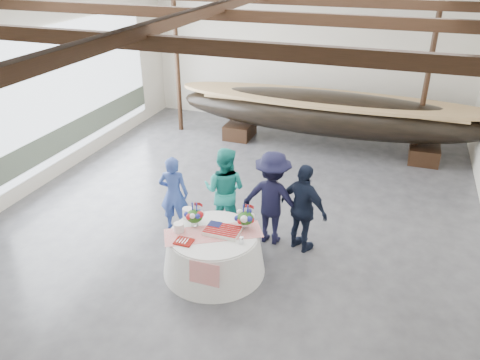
% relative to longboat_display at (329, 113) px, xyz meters
% --- Properties ---
extents(floor, '(10.00, 12.00, 0.01)m').
position_rel_longboat_display_xyz_m(floor, '(-1.12, -4.18, -1.05)').
color(floor, '#3D3D42').
rests_on(floor, ground).
extents(wall_back, '(10.00, 0.02, 4.50)m').
position_rel_longboat_display_xyz_m(wall_back, '(-1.12, 1.82, 1.20)').
color(wall_back, silver).
rests_on(wall_back, ground).
extents(wall_front, '(10.00, 0.02, 4.50)m').
position_rel_longboat_display_xyz_m(wall_front, '(-1.12, -10.18, 1.20)').
color(wall_front, silver).
rests_on(wall_front, ground).
extents(wall_left, '(0.02, 12.00, 4.50)m').
position_rel_longboat_display_xyz_m(wall_left, '(-6.12, -4.18, 1.20)').
color(wall_left, silver).
rests_on(wall_left, ground).
extents(pavilion_structure, '(9.80, 11.76, 4.50)m').
position_rel_longboat_display_xyz_m(pavilion_structure, '(-1.12, -3.45, 2.95)').
color(pavilion_structure, black).
rests_on(pavilion_structure, ground).
extents(open_bay, '(0.03, 7.00, 3.20)m').
position_rel_longboat_display_xyz_m(open_bay, '(-6.07, -3.18, 0.77)').
color(open_bay, silver).
rests_on(open_bay, ground).
extents(longboat_display, '(8.80, 1.76, 1.65)m').
position_rel_longboat_display_xyz_m(longboat_display, '(0.00, 0.00, 0.00)').
color(longboat_display, black).
rests_on(longboat_display, ground).
extents(banquet_table, '(1.83, 1.83, 0.78)m').
position_rel_longboat_display_xyz_m(banquet_table, '(-0.91, -6.30, -0.66)').
color(banquet_table, white).
rests_on(banquet_table, ground).
extents(tabletop_items, '(1.74, 1.31, 0.40)m').
position_rel_longboat_display_xyz_m(tabletop_items, '(-0.93, -6.14, -0.12)').
color(tabletop_items, red).
rests_on(tabletop_items, banquet_table).
extents(guest_woman_blue, '(0.66, 0.51, 1.62)m').
position_rel_longboat_display_xyz_m(guest_woman_blue, '(-2.18, -5.28, -0.25)').
color(guest_woman_blue, navy).
rests_on(guest_woman_blue, ground).
extents(guest_woman_teal, '(0.89, 0.69, 1.81)m').
position_rel_longboat_display_xyz_m(guest_woman_teal, '(-1.21, -4.96, -0.15)').
color(guest_woman_teal, teal).
rests_on(guest_woman_teal, ground).
extents(guest_man_left, '(1.26, 0.76, 1.89)m').
position_rel_longboat_display_xyz_m(guest_man_left, '(-0.21, -5.04, -0.11)').
color(guest_man_left, black).
rests_on(guest_man_left, ground).
extents(guest_man_right, '(1.12, 0.84, 1.77)m').
position_rel_longboat_display_xyz_m(guest_man_right, '(0.42, -5.12, -0.17)').
color(guest_man_right, black).
rests_on(guest_man_right, ground).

